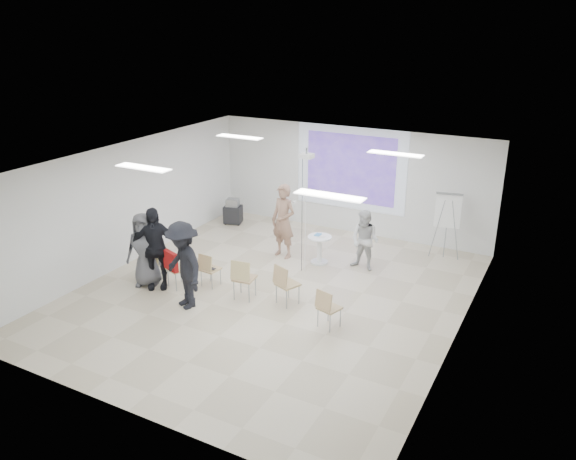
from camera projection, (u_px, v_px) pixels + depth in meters
The scene contains 30 objects.
floor at pixel (271, 296), 12.43m from camera, with size 8.00×9.00×0.10m, color beige.
ceiling at pixel (269, 159), 11.35m from camera, with size 8.00×9.00×0.10m, color white.
wall_back at pixel (351, 180), 15.65m from camera, with size 8.00×0.10×3.00m, color silver.
wall_left at pixel (126, 203), 13.67m from camera, with size 0.10×9.00×3.00m, color silver.
wall_right at pixel (465, 268), 10.11m from camera, with size 0.10×9.00×3.00m, color silver.
projection_halo at pixel (351, 168), 15.48m from camera, with size 3.20×0.01×2.30m, color silver.
projection_image at pixel (350, 168), 15.46m from camera, with size 2.60×0.01×1.90m, color #4C2E9D.
pedestal_table at pixel (320, 248), 13.87m from camera, with size 0.59×0.59×0.73m.
player_left at pixel (283, 217), 14.05m from camera, with size 0.78×0.53×2.15m, color #9D7560.
player_right at pixel (365, 237), 13.39m from camera, with size 0.79×0.63×1.65m, color silver.
controller_left at pixel (294, 202), 14.06m from camera, with size 0.04×0.12×0.04m, color white.
controller_right at pixel (362, 222), 13.57m from camera, with size 0.04×0.11×0.04m, color silver.
chair_far_left at pixel (154, 258), 12.95m from camera, with size 0.45×0.48×0.89m.
chair_left_mid at pixel (175, 266), 12.54m from camera, with size 0.54×0.56×0.89m.
chair_left_inner at pixel (208, 267), 12.60m from camera, with size 0.41×0.44×0.81m.
chair_center at pixel (243, 276), 11.99m from camera, with size 0.50×0.53×0.94m.
chair_right_inner at pixel (285, 282), 11.77m from camera, with size 0.56×0.58×0.91m.
chair_right_far at pixel (327, 306), 10.88m from camera, with size 0.49×0.51×0.83m.
red_jacket at pixel (171, 261), 12.33m from camera, with size 0.46×0.10×0.44m, color #AE1516.
laptop at pixel (211, 268), 12.69m from camera, with size 0.30×0.22×0.02m, color black.
audience_left at pixel (154, 242), 12.37m from camera, with size 1.26×0.76×2.17m, color black.
audience_mid at pixel (183, 260), 11.52m from camera, with size 1.38×0.75×2.14m, color black.
audience_outer at pixel (144, 245), 12.54m from camera, with size 0.94×0.62×1.93m, color #5A5A5F.
flipchart_easel at pixel (448, 211), 13.85m from camera, with size 0.74×0.57×1.73m.
av_cart at pixel (233, 212), 16.63m from camera, with size 0.60×0.53×0.76m.
ceiling_projector at pixel (306, 162), 12.66m from camera, with size 0.30×0.25×3.00m.
fluor_panel_nw at pixel (240, 137), 13.91m from camera, with size 1.20×0.30×0.02m, color white.
fluor_panel_ne at pixel (395, 154), 12.15m from camera, with size 1.20×0.30×0.02m, color white.
fluor_panel_sw at pixel (143, 168), 11.01m from camera, with size 1.20×0.30×0.02m, color white.
fluor_panel_se at pixel (330, 196), 9.26m from camera, with size 1.20×0.30×0.02m, color white.
Camera 1 is at (5.56, -9.65, 5.68)m, focal length 35.00 mm.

